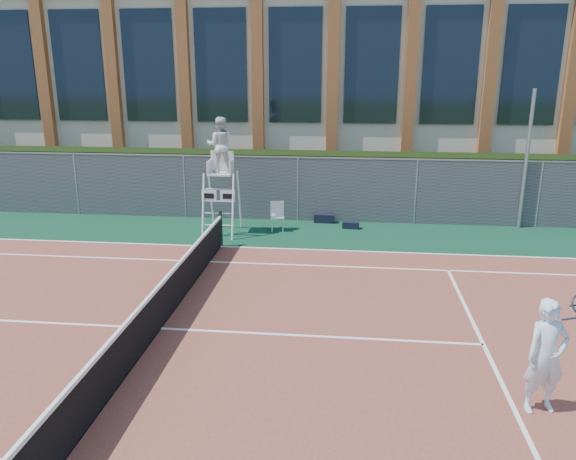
# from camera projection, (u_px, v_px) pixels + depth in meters

# --- Properties ---
(ground) EXTENTS (120.00, 120.00, 0.00)m
(ground) POSITION_uv_depth(u_px,v_px,m) (160.00, 330.00, 11.43)
(ground) COLOR #233814
(apron) EXTENTS (36.00, 20.00, 0.01)m
(apron) POSITION_uv_depth(u_px,v_px,m) (175.00, 309.00, 12.39)
(apron) COLOR #0D3A2A
(apron) RESTS_ON ground
(tennis_court) EXTENTS (23.77, 10.97, 0.02)m
(tennis_court) POSITION_uv_depth(u_px,v_px,m) (160.00, 329.00, 11.43)
(tennis_court) COLOR brown
(tennis_court) RESTS_ON apron
(tennis_net) EXTENTS (0.10, 11.30, 1.10)m
(tennis_net) POSITION_uv_depth(u_px,v_px,m) (159.00, 306.00, 11.29)
(tennis_net) COLOR black
(tennis_net) RESTS_ON ground
(fence) EXTENTS (40.00, 0.06, 2.20)m
(fence) POSITION_uv_depth(u_px,v_px,m) (241.00, 188.00, 19.53)
(fence) COLOR #595E60
(fence) RESTS_ON ground
(hedge) EXTENTS (40.00, 1.40, 2.20)m
(hedge) POSITION_uv_depth(u_px,v_px,m) (247.00, 182.00, 20.68)
(hedge) COLOR black
(hedge) RESTS_ON ground
(building) EXTENTS (45.00, 10.60, 8.22)m
(building) POSITION_uv_depth(u_px,v_px,m) (275.00, 89.00, 27.42)
(building) COLOR beige
(building) RESTS_ON ground
(steel_pole) EXTENTS (0.12, 0.12, 4.52)m
(steel_pole) POSITION_uv_depth(u_px,v_px,m) (526.00, 160.00, 18.13)
(steel_pole) COLOR #9EA0A5
(steel_pole) RESTS_ON ground
(umpire_chair) EXTENTS (1.04, 1.61, 3.74)m
(umpire_chair) POSITION_uv_depth(u_px,v_px,m) (220.00, 148.00, 17.43)
(umpire_chair) COLOR white
(umpire_chair) RESTS_ON ground
(plastic_chair) EXTENTS (0.50, 0.50, 0.94)m
(plastic_chair) POSITION_uv_depth(u_px,v_px,m) (277.00, 213.00, 18.32)
(plastic_chair) COLOR silver
(plastic_chair) RESTS_ON apron
(sports_bag_near) EXTENTS (0.69, 0.29, 0.29)m
(sports_bag_near) POSITION_uv_depth(u_px,v_px,m) (324.00, 218.00, 19.30)
(sports_bag_near) COLOR black
(sports_bag_near) RESTS_ON apron
(sports_bag_far) EXTENTS (0.56, 0.29, 0.22)m
(sports_bag_far) POSITION_uv_depth(u_px,v_px,m) (351.00, 225.00, 18.60)
(sports_bag_far) COLOR black
(sports_bag_far) RESTS_ON apron
(tennis_player) EXTENTS (1.05, 0.75, 1.83)m
(tennis_player) POSITION_uv_depth(u_px,v_px,m) (546.00, 356.00, 8.47)
(tennis_player) COLOR white
(tennis_player) RESTS_ON tennis_court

